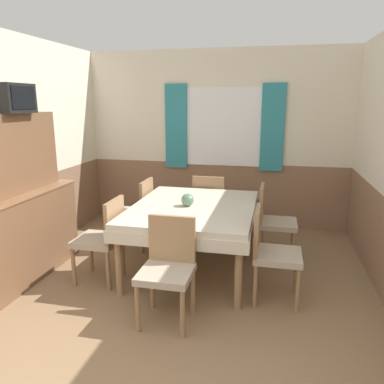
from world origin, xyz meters
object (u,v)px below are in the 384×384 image
at_px(chair_left_near, 103,236).
at_px(tv, 11,98).
at_px(dining_table, 194,214).
at_px(chair_right_far, 272,219).
at_px(sideboard, 15,213).
at_px(chair_head_window, 210,203).
at_px(chair_right_near, 271,250).
at_px(vase, 188,200).
at_px(chair_head_near, 168,265).
at_px(chair_left_far, 137,210).

relative_size(chair_left_near, tv, 2.08).
height_order(dining_table, chair_right_far, chair_right_far).
relative_size(dining_table, chair_right_far, 1.87).
distance_m(sideboard, tv, 1.16).
height_order(chair_head_window, chair_right_near, same).
xyz_separation_m(tv, vase, (1.68, 0.48, -1.07)).
relative_size(dining_table, tv, 3.91).
bearing_deg(chair_right_near, chair_head_near, -58.02).
distance_m(chair_head_near, sideboard, 1.82).
xyz_separation_m(chair_right_far, sideboard, (-2.61, -1.12, 0.23)).
relative_size(chair_right_far, sideboard, 0.51).
distance_m(dining_table, sideboard, 1.87).
relative_size(chair_head_near, chair_right_near, 1.00).
relative_size(chair_head_window, tv, 2.08).
xyz_separation_m(chair_head_window, chair_head_near, (0.00, -2.04, 0.00)).
relative_size(dining_table, chair_left_far, 1.87).
xyz_separation_m(dining_table, sideboard, (-1.76, -0.64, 0.08)).
distance_m(dining_table, vase, 0.18).
bearing_deg(vase, chair_left_far, 146.20).
bearing_deg(chair_right_far, dining_table, -60.14).
height_order(chair_left_far, chair_head_window, same).
relative_size(chair_left_far, sideboard, 0.51).
distance_m(chair_head_window, tv, 2.71).
xyz_separation_m(chair_right_near, vase, (-0.91, 0.45, 0.32)).
distance_m(chair_left_near, vase, 0.97).
height_order(dining_table, chair_left_near, chair_left_near).
distance_m(chair_head_window, chair_right_far, 1.00).
bearing_deg(tv, chair_right_far, 21.40).
height_order(chair_head_near, sideboard, sideboard).
relative_size(chair_head_window, vase, 6.49).
height_order(chair_left_far, vase, chair_left_far).
distance_m(dining_table, chair_right_far, 0.99).
distance_m(chair_head_near, chair_right_far, 1.73).
relative_size(dining_table, sideboard, 0.96).
bearing_deg(chair_left_far, chair_right_near, -119.86).
xyz_separation_m(chair_right_far, chair_right_near, (0.00, -0.98, 0.00)).
relative_size(chair_left_near, chair_right_far, 1.00).
bearing_deg(vase, sideboard, -160.79).
distance_m(chair_left_far, sideboard, 1.47).
distance_m(chair_head_window, vase, 1.11).
bearing_deg(chair_head_near, chair_left_far, -60.57).
xyz_separation_m(sideboard, tv, (0.02, 0.11, 1.16)).
bearing_deg(vase, chair_left_near, -150.59).
bearing_deg(chair_right_near, tv, -89.17).
distance_m(chair_head_near, chair_right_near, 1.00).
xyz_separation_m(chair_head_window, chair_right_near, (0.85, -1.51, 0.00)).
bearing_deg(chair_head_near, dining_table, -90.00).
xyz_separation_m(chair_head_near, chair_right_near, (0.85, 0.53, 0.00)).
relative_size(chair_left_near, chair_right_near, 1.00).
relative_size(chair_left_near, chair_head_window, 1.00).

